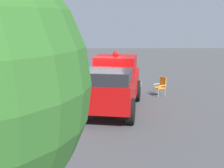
{
  "coord_description": "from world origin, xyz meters",
  "views": [
    {
      "loc": [
        -0.62,
        12.87,
        4.07
      ],
      "look_at": [
        -0.76,
        -0.35,
        1.21
      ],
      "focal_mm": 48.41,
      "sensor_mm": 36.0,
      "label": 1
    }
  ],
  "objects_px": {
    "lawn_chair_by_car": "(161,85)",
    "traffic_cone": "(132,87)",
    "lawn_chair_spare": "(27,77)",
    "vintage_fire_truck": "(113,83)"
  },
  "relations": [
    {
      "from": "vintage_fire_truck",
      "to": "lawn_chair_by_car",
      "type": "height_order",
      "value": "vintage_fire_truck"
    },
    {
      "from": "lawn_chair_by_car",
      "to": "traffic_cone",
      "type": "xyz_separation_m",
      "value": [
        1.55,
        -0.65,
        -0.28
      ]
    },
    {
      "from": "lawn_chair_by_car",
      "to": "lawn_chair_spare",
      "type": "height_order",
      "value": "same"
    },
    {
      "from": "lawn_chair_by_car",
      "to": "lawn_chair_spare",
      "type": "relative_size",
      "value": 1.0
    },
    {
      "from": "vintage_fire_truck",
      "to": "lawn_chair_spare",
      "type": "relative_size",
      "value": 6.1
    },
    {
      "from": "lawn_chair_by_car",
      "to": "lawn_chair_spare",
      "type": "distance_m",
      "value": 8.16
    },
    {
      "from": "lawn_chair_by_car",
      "to": "traffic_cone",
      "type": "distance_m",
      "value": 1.7
    },
    {
      "from": "vintage_fire_truck",
      "to": "lawn_chair_spare",
      "type": "distance_m",
      "value": 7.04
    },
    {
      "from": "vintage_fire_truck",
      "to": "lawn_chair_by_car",
      "type": "xyz_separation_m",
      "value": [
        -2.64,
        -2.36,
        -0.61
      ]
    },
    {
      "from": "traffic_cone",
      "to": "vintage_fire_truck",
      "type": "bearing_deg",
      "value": 70.07
    }
  ]
}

